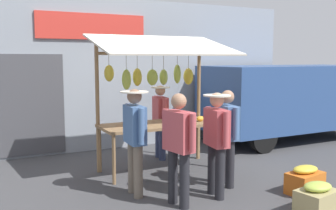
{
  "coord_description": "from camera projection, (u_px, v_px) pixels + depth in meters",
  "views": [
    {
      "loc": [
        3.04,
        6.27,
        2.06
      ],
      "look_at": [
        0.0,
        0.3,
        1.25
      ],
      "focal_mm": 41.26,
      "sensor_mm": 36.0,
      "label": 1
    }
  ],
  "objects": [
    {
      "name": "produce_crate_near",
      "position": [
        317.0,
        199.0,
        5.14
      ],
      "size": [
        0.6,
        0.47,
        0.43
      ],
      "color": "tan",
      "rests_on": "ground"
    },
    {
      "name": "shopper_with_ponytail",
      "position": [
        216.0,
        136.0,
        5.69
      ],
      "size": [
        0.4,
        0.67,
        1.57
      ],
      "rotation": [
        0.0,
        0.0,
        -1.71
      ],
      "color": "#232328",
      "rests_on": "ground"
    },
    {
      "name": "ground_plane",
      "position": [
        161.0,
        170.0,
        7.17
      ],
      "size": [
        40.0,
        40.0,
        0.0
      ],
      "primitive_type": "plane",
      "color": "#424244"
    },
    {
      "name": "market_stall",
      "position": [
        158.0,
        86.0,
        7.03
      ],
      "size": [
        2.5,
        1.46,
        2.5
      ],
      "color": "olive",
      "rests_on": "ground"
    },
    {
      "name": "parked_van",
      "position": [
        284.0,
        96.0,
        9.67
      ],
      "size": [
        4.4,
        1.86,
        1.88
      ],
      "rotation": [
        0.0,
        0.0,
        -0.0
      ],
      "color": "#2D4C84",
      "rests_on": "ground"
    },
    {
      "name": "vendor_with_sunhat",
      "position": [
        160.0,
        116.0,
        7.89
      ],
      "size": [
        0.39,
        0.66,
        1.52
      ],
      "rotation": [
        0.0,
        0.0,
        1.42
      ],
      "color": "navy",
      "rests_on": "ground"
    },
    {
      "name": "shopper_in_grey_tee",
      "position": [
        227.0,
        132.0,
        6.2
      ],
      "size": [
        0.29,
        0.67,
        1.56
      ],
      "rotation": [
        0.0,
        0.0,
        -1.73
      ],
      "color": "#232328",
      "rests_on": "ground"
    },
    {
      "name": "street_backdrop",
      "position": [
        117.0,
        74.0,
        8.88
      ],
      "size": [
        9.0,
        0.3,
        3.4
      ],
      "color": "#8C939E",
      "rests_on": "ground"
    },
    {
      "name": "shopper_in_striped_shirt",
      "position": [
        179.0,
        142.0,
        5.33
      ],
      "size": [
        0.3,
        0.68,
        1.59
      ],
      "rotation": [
        0.0,
        0.0,
        -1.4
      ],
      "color": "#232328",
      "rests_on": "ground"
    },
    {
      "name": "produce_crate_side",
      "position": [
        305.0,
        180.0,
        5.92
      ],
      "size": [
        0.63,
        0.45,
        0.43
      ],
      "color": "#D1661E",
      "rests_on": "ground"
    },
    {
      "name": "shopper_with_shopping_bag",
      "position": [
        135.0,
        133.0,
        5.75
      ],
      "size": [
        0.42,
        0.69,
        1.61
      ],
      "rotation": [
        0.0,
        0.0,
        -1.63
      ],
      "color": "#726656",
      "rests_on": "ground"
    }
  ]
}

